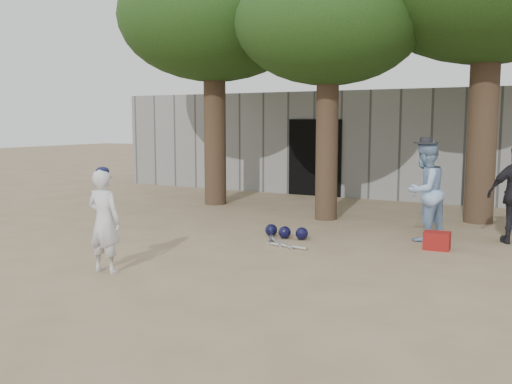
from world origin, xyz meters
The scene contains 8 objects.
ground centered at (0.00, 0.00, 0.00)m, with size 70.00×70.00×0.00m, color #937C5E.
boy_player centered at (-0.49, -1.48, 0.74)m, with size 0.54×0.35×1.48m, color silver.
spectator_blue centered at (2.98, 2.96, 0.90)m, with size 0.87×0.68×1.79m, color #88ABD2.
red_bag centered at (3.36, 2.29, 0.15)m, with size 0.42×0.32×0.30m, color maroon.
back_building centered at (0.00, 10.33, 1.50)m, with size 16.00×5.24×3.00m.
helmet_row centered at (0.72, 1.91, 0.11)m, with size 0.87×0.31×0.23m.
bat_pile centered at (0.85, 1.38, 0.03)m, with size 1.06×0.83×0.06m.
tree_row centered at (0.74, 5.02, 4.69)m, with size 11.40×5.80×6.69m.
Camera 1 is at (5.21, -7.40, 2.14)m, focal length 40.00 mm.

